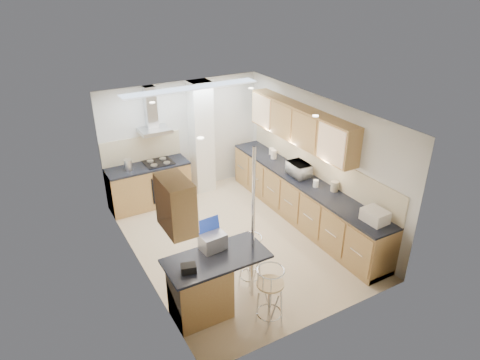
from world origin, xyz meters
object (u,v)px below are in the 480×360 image
microwave (299,169)px  laptop (213,241)px  bread_bin (375,216)px  bar_stool_end (250,262)px  bar_stool_near (270,298)px

microwave → laptop: 2.92m
bread_bin → bar_stool_end: bearing=161.6°
microwave → bread_bin: 1.98m
microwave → bar_stool_near: microwave is taller
microwave → bar_stool_near: (-2.13, -2.26, -0.56)m
bar_stool_near → bread_bin: bearing=-16.7°
bread_bin → bar_stool_near: bearing=-175.0°
microwave → bar_stool_end: (-1.94, -1.41, -0.58)m
bar_stool_near → bar_stool_end: (0.19, 0.85, -0.02)m
bread_bin → laptop: bearing=165.1°
microwave → bar_stool_end: bearing=126.8°
laptop → bar_stool_end: bearing=-5.7°
bar_stool_near → bar_stool_end: 0.87m
microwave → bar_stool_near: bearing=137.5°
bar_stool_end → bread_bin: 2.14m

